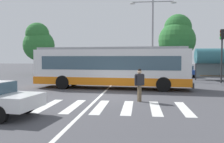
{
  "coord_description": "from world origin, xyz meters",
  "views": [
    {
      "loc": [
        1.92,
        -14.15,
        2.29
      ],
      "look_at": [
        -0.08,
        3.42,
        1.3
      ],
      "focal_mm": 39.24,
      "sensor_mm": 36.0,
      "label": 1
    }
  ],
  "objects_px": {
    "parked_car_white": "(96,70)",
    "bus_stop_shelter": "(219,57)",
    "parked_car_teal": "(163,70)",
    "parked_car_champagne": "(140,70)",
    "background_tree_left": "(38,42)",
    "traffic_light_far_corner": "(222,47)",
    "parked_car_silver": "(118,70)",
    "city_transit_bus": "(111,67)",
    "twin_arm_street_lamp": "(153,30)",
    "parked_car_blue": "(184,70)",
    "pedestrian_crossing_street": "(139,83)",
    "background_tree_right": "(177,37)"
  },
  "relations": [
    {
      "from": "background_tree_right",
      "to": "parked_car_blue",
      "type": "bearing_deg",
      "value": -83.57
    },
    {
      "from": "pedestrian_crossing_street",
      "to": "twin_arm_street_lamp",
      "type": "xyz_separation_m",
      "value": [
        1.3,
        12.9,
        4.15
      ]
    },
    {
      "from": "background_tree_left",
      "to": "parked_car_blue",
      "type": "bearing_deg",
      "value": -6.67
    },
    {
      "from": "parked_car_silver",
      "to": "twin_arm_street_lamp",
      "type": "height_order",
      "value": "twin_arm_street_lamp"
    },
    {
      "from": "parked_car_white",
      "to": "parked_car_silver",
      "type": "relative_size",
      "value": 0.99
    },
    {
      "from": "pedestrian_crossing_street",
      "to": "parked_car_teal",
      "type": "distance_m",
      "value": 17.53
    },
    {
      "from": "city_transit_bus",
      "to": "bus_stop_shelter",
      "type": "height_order",
      "value": "bus_stop_shelter"
    },
    {
      "from": "twin_arm_street_lamp",
      "to": "parked_car_blue",
      "type": "bearing_deg",
      "value": 49.71
    },
    {
      "from": "parked_car_champagne",
      "to": "bus_stop_shelter",
      "type": "xyz_separation_m",
      "value": [
        7.98,
        -4.3,
        1.65
      ]
    },
    {
      "from": "parked_car_teal",
      "to": "twin_arm_street_lamp",
      "type": "relative_size",
      "value": 0.56
    },
    {
      "from": "parked_car_silver",
      "to": "parked_car_blue",
      "type": "xyz_separation_m",
      "value": [
        8.07,
        0.29,
        0.0
      ]
    },
    {
      "from": "bus_stop_shelter",
      "to": "twin_arm_street_lamp",
      "type": "relative_size",
      "value": 0.56
    },
    {
      "from": "parked_car_white",
      "to": "background_tree_right",
      "type": "distance_m",
      "value": 11.96
    },
    {
      "from": "pedestrian_crossing_street",
      "to": "background_tree_left",
      "type": "bearing_deg",
      "value": 125.02
    },
    {
      "from": "traffic_light_far_corner",
      "to": "parked_car_silver",
      "type": "bearing_deg",
      "value": 144.47
    },
    {
      "from": "pedestrian_crossing_street",
      "to": "parked_car_white",
      "type": "distance_m",
      "value": 18.31
    },
    {
      "from": "parked_car_silver",
      "to": "parked_car_blue",
      "type": "relative_size",
      "value": 1.01
    },
    {
      "from": "parked_car_teal",
      "to": "background_tree_right",
      "type": "bearing_deg",
      "value": 61.19
    },
    {
      "from": "parked_car_white",
      "to": "bus_stop_shelter",
      "type": "height_order",
      "value": "bus_stop_shelter"
    },
    {
      "from": "parked_car_teal",
      "to": "city_transit_bus",
      "type": "bearing_deg",
      "value": -112.36
    },
    {
      "from": "parked_car_white",
      "to": "city_transit_bus",
      "type": "bearing_deg",
      "value": -74.66
    },
    {
      "from": "city_transit_bus",
      "to": "parked_car_teal",
      "type": "height_order",
      "value": "city_transit_bus"
    },
    {
      "from": "background_tree_left",
      "to": "pedestrian_crossing_street",
      "type": "bearing_deg",
      "value": -54.98
    },
    {
      "from": "traffic_light_far_corner",
      "to": "twin_arm_street_lamp",
      "type": "height_order",
      "value": "twin_arm_street_lamp"
    },
    {
      "from": "parked_car_champagne",
      "to": "parked_car_blue",
      "type": "xyz_separation_m",
      "value": [
        5.45,
        0.33,
        0.0
      ]
    },
    {
      "from": "parked_car_silver",
      "to": "parked_car_champagne",
      "type": "xyz_separation_m",
      "value": [
        2.63,
        -0.04,
        0.0
      ]
    },
    {
      "from": "pedestrian_crossing_street",
      "to": "twin_arm_street_lamp",
      "type": "distance_m",
      "value": 13.61
    },
    {
      "from": "bus_stop_shelter",
      "to": "background_tree_left",
      "type": "xyz_separation_m",
      "value": [
        -22.0,
        6.9,
        2.05
      ]
    },
    {
      "from": "parked_car_champagne",
      "to": "bus_stop_shelter",
      "type": "relative_size",
      "value": 1.01
    },
    {
      "from": "bus_stop_shelter",
      "to": "background_tree_left",
      "type": "bearing_deg",
      "value": 162.58
    },
    {
      "from": "parked_car_white",
      "to": "bus_stop_shelter",
      "type": "relative_size",
      "value": 1.01
    },
    {
      "from": "pedestrian_crossing_street",
      "to": "parked_car_blue",
      "type": "height_order",
      "value": "pedestrian_crossing_street"
    },
    {
      "from": "bus_stop_shelter",
      "to": "background_tree_right",
      "type": "bearing_deg",
      "value": 109.69
    },
    {
      "from": "twin_arm_street_lamp",
      "to": "background_tree_left",
      "type": "distance_m",
      "value": 16.94
    },
    {
      "from": "parked_car_white",
      "to": "parked_car_silver",
      "type": "distance_m",
      "value": 2.77
    },
    {
      "from": "parked_car_silver",
      "to": "background_tree_right",
      "type": "distance_m",
      "value": 9.64
    },
    {
      "from": "background_tree_left",
      "to": "bus_stop_shelter",
      "type": "bearing_deg",
      "value": -17.42
    },
    {
      "from": "city_transit_bus",
      "to": "parked_car_champagne",
      "type": "xyz_separation_m",
      "value": [
        2.08,
        12.05,
        -0.82
      ]
    },
    {
      "from": "city_transit_bus",
      "to": "twin_arm_street_lamp",
      "type": "height_order",
      "value": "twin_arm_street_lamp"
    },
    {
      "from": "background_tree_left",
      "to": "parked_car_teal",
      "type": "bearing_deg",
      "value": -9.26
    },
    {
      "from": "parked_car_teal",
      "to": "parked_car_champagne",
      "type": "bearing_deg",
      "value": 177.11
    },
    {
      "from": "background_tree_right",
      "to": "parked_car_white",
      "type": "bearing_deg",
      "value": -159.73
    },
    {
      "from": "parked_car_teal",
      "to": "twin_arm_street_lamp",
      "type": "xyz_separation_m",
      "value": [
        -1.5,
        -4.4,
        4.35
      ]
    },
    {
      "from": "background_tree_right",
      "to": "pedestrian_crossing_street",
      "type": "bearing_deg",
      "value": -103.24
    },
    {
      "from": "bus_stop_shelter",
      "to": "parked_car_silver",
      "type": "bearing_deg",
      "value": 157.77
    },
    {
      "from": "parked_car_champagne",
      "to": "traffic_light_far_corner",
      "type": "bearing_deg",
      "value": -43.92
    },
    {
      "from": "background_tree_left",
      "to": "background_tree_right",
      "type": "height_order",
      "value": "background_tree_right"
    },
    {
      "from": "parked_car_white",
      "to": "twin_arm_street_lamp",
      "type": "distance_m",
      "value": 9.22
    },
    {
      "from": "parked_car_white",
      "to": "traffic_light_far_corner",
      "type": "height_order",
      "value": "traffic_light_far_corner"
    },
    {
      "from": "parked_car_blue",
      "to": "traffic_light_far_corner",
      "type": "distance_m",
      "value": 8.08
    }
  ]
}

